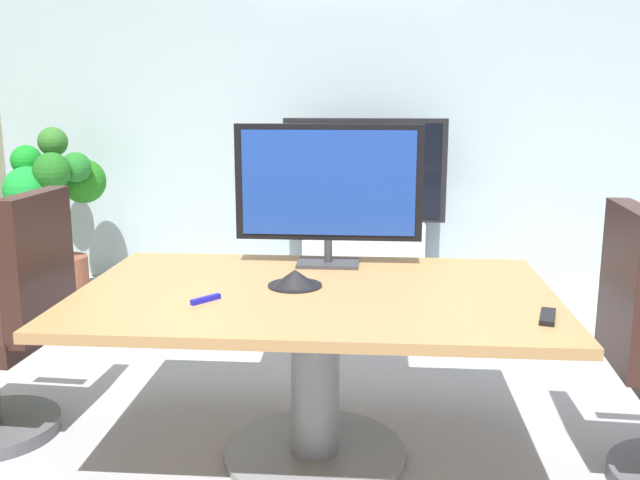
# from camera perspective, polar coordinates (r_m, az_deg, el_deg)

# --- Properties ---
(ground_plane) EXTENTS (6.93, 6.93, 0.00)m
(ground_plane) POSITION_cam_1_polar(r_m,az_deg,el_deg) (3.01, -0.38, -17.92)
(ground_plane) COLOR #99999E
(wall_back_glass_partition) EXTENTS (5.69, 0.10, 2.77)m
(wall_back_glass_partition) POSITION_cam_1_polar(r_m,az_deg,el_deg) (5.57, 2.28, 10.75)
(wall_back_glass_partition) COLOR #9EB2B7
(wall_back_glass_partition) RESTS_ON ground
(conference_table) EXTENTS (1.88, 1.19, 0.72)m
(conference_table) POSITION_cam_1_polar(r_m,az_deg,el_deg) (2.87, -0.40, -7.54)
(conference_table) COLOR olive
(conference_table) RESTS_ON ground
(office_chair_left) EXTENTS (0.61, 0.58, 1.09)m
(office_chair_left) POSITION_cam_1_polar(r_m,az_deg,el_deg) (3.35, -24.04, -7.23)
(office_chair_left) COLOR #4C4C51
(office_chair_left) RESTS_ON ground
(tv_monitor) EXTENTS (0.84, 0.18, 0.64)m
(tv_monitor) POSITION_cam_1_polar(r_m,az_deg,el_deg) (3.15, 0.69, 4.35)
(tv_monitor) COLOR #333338
(tv_monitor) RESTS_ON conference_table
(wall_display_unit) EXTENTS (1.20, 0.36, 1.31)m
(wall_display_unit) POSITION_cam_1_polar(r_m,az_deg,el_deg) (5.31, 3.56, 0.43)
(wall_display_unit) COLOR #B7BABC
(wall_display_unit) RESTS_ON ground
(potted_plant) EXTENTS (0.59, 0.70, 1.24)m
(potted_plant) POSITION_cam_1_polar(r_m,az_deg,el_deg) (5.48, -20.52, 3.16)
(potted_plant) COLOR brown
(potted_plant) RESTS_ON ground
(conference_phone) EXTENTS (0.22, 0.22, 0.07)m
(conference_phone) POSITION_cam_1_polar(r_m,az_deg,el_deg) (2.85, -2.04, -3.17)
(conference_phone) COLOR black
(conference_phone) RESTS_ON conference_table
(remote_control) EXTENTS (0.09, 0.18, 0.02)m
(remote_control) POSITION_cam_1_polar(r_m,az_deg,el_deg) (2.58, 17.96, -5.92)
(remote_control) COLOR black
(remote_control) RESTS_ON conference_table
(whiteboard_marker) EXTENTS (0.10, 0.11, 0.02)m
(whiteboard_marker) POSITION_cam_1_polar(r_m,az_deg,el_deg) (2.69, -9.24, -4.76)
(whiteboard_marker) COLOR #1919A5
(whiteboard_marker) RESTS_ON conference_table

